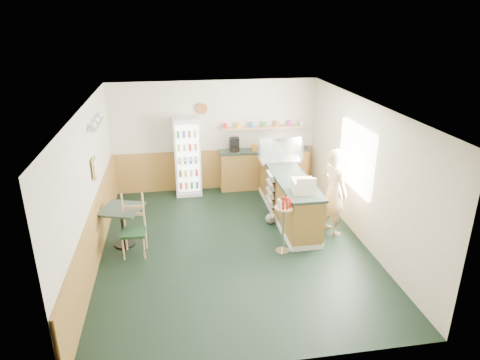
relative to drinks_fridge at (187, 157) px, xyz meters
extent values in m
plane|color=black|center=(0.70, -2.74, -0.94)|extent=(6.00, 6.00, 0.00)
cube|color=beige|center=(0.70, 0.27, 0.41)|extent=(5.00, 0.02, 2.70)
cube|color=beige|center=(-1.81, -2.74, 0.41)|extent=(0.02, 6.00, 2.70)
cube|color=beige|center=(3.21, -2.74, 0.41)|extent=(0.02, 6.00, 2.70)
cube|color=white|center=(0.70, -2.74, 1.77)|extent=(5.00, 6.00, 0.02)
cube|color=olive|center=(0.70, 0.23, -0.44)|extent=(4.98, 0.05, 1.00)
cube|color=olive|center=(-1.77, -2.74, -0.44)|extent=(0.05, 5.98, 1.00)
cube|color=white|center=(3.16, -2.44, 0.61)|extent=(0.06, 1.45, 1.25)
cube|color=gold|center=(-1.75, -2.24, 0.61)|extent=(0.03, 0.32, 0.38)
cube|color=silver|center=(-1.70, -1.74, 1.31)|extent=(0.18, 1.20, 0.03)
cylinder|color=brown|center=(0.40, 0.20, 1.11)|extent=(0.26, 0.04, 0.26)
cube|color=olive|center=(2.05, -1.67, -0.46)|extent=(0.60, 2.95, 0.95)
cube|color=silver|center=(2.05, -1.67, -0.89)|extent=(0.64, 2.97, 0.10)
cube|color=#2B3B31|center=(2.05, -1.67, 0.05)|extent=(0.68, 3.01, 0.05)
cube|color=olive|center=(1.90, 0.06, -0.46)|extent=(2.20, 0.38, 0.95)
cube|color=#2B3B31|center=(1.90, 0.06, 0.05)|extent=(2.24, 0.42, 0.05)
cube|color=tan|center=(1.90, 0.14, 0.61)|extent=(2.10, 0.22, 0.04)
cube|color=black|center=(1.15, 0.06, 0.24)|extent=(0.22, 0.18, 0.34)
cylinder|color=#B2664C|center=(0.95, 0.14, 0.69)|extent=(0.10, 0.10, 0.12)
cylinder|color=#B2664C|center=(1.27, 0.14, 0.69)|extent=(0.10, 0.10, 0.12)
cylinder|color=#B2664C|center=(1.58, 0.14, 0.69)|extent=(0.10, 0.10, 0.12)
cylinder|color=#B2664C|center=(1.90, 0.14, 0.69)|extent=(0.10, 0.10, 0.12)
cylinder|color=#B2664C|center=(2.22, 0.14, 0.69)|extent=(0.10, 0.10, 0.12)
cylinder|color=#B2664C|center=(2.53, 0.14, 0.69)|extent=(0.10, 0.10, 0.12)
cylinder|color=#B2664C|center=(2.85, 0.14, 0.69)|extent=(0.10, 0.10, 0.12)
cube|color=white|center=(0.00, 0.04, 0.00)|extent=(0.62, 0.44, 1.88)
cube|color=white|center=(0.00, -0.19, 0.01)|extent=(0.52, 0.02, 1.66)
cube|color=silver|center=(0.00, -0.26, 0.01)|extent=(0.56, 0.02, 1.72)
cube|color=silver|center=(2.05, -0.90, 0.11)|extent=(0.95, 0.50, 0.06)
cube|color=silver|center=(2.05, -0.90, 0.37)|extent=(0.93, 0.47, 0.47)
cube|color=#EDE3C4|center=(2.05, -2.68, 0.19)|extent=(0.44, 0.46, 0.23)
imported|color=tan|center=(2.75, -2.51, -0.05)|extent=(0.59, 0.70, 1.78)
cylinder|color=silver|center=(1.58, -3.09, -0.93)|extent=(0.26, 0.26, 0.02)
cylinder|color=silver|center=(1.58, -3.09, -0.48)|extent=(0.04, 0.04, 0.89)
cylinder|color=tan|center=(1.58, -3.09, -0.04)|extent=(0.34, 0.34, 0.02)
cylinder|color=red|center=(1.68, -3.08, 0.05)|extent=(0.05, 0.05, 0.15)
cylinder|color=red|center=(1.65, -3.01, 0.05)|extent=(0.05, 0.05, 0.15)
cylinder|color=red|center=(1.58, -2.99, 0.05)|extent=(0.05, 0.05, 0.15)
cylinder|color=red|center=(1.51, -3.01, 0.05)|extent=(0.05, 0.05, 0.15)
cylinder|color=red|center=(1.48, -3.07, 0.05)|extent=(0.05, 0.05, 0.15)
cylinder|color=red|center=(1.49, -3.14, 0.05)|extent=(0.05, 0.05, 0.15)
cylinder|color=red|center=(1.54, -3.19, 0.05)|extent=(0.05, 0.05, 0.15)
cylinder|color=red|center=(1.61, -3.19, 0.05)|extent=(0.05, 0.05, 0.15)
cylinder|color=red|center=(1.67, -3.14, 0.05)|extent=(0.05, 0.05, 0.15)
cube|color=black|center=(1.71, -1.55, -0.69)|extent=(0.05, 0.48, 0.03)
cube|color=beige|center=(1.69, -1.55, -0.62)|extent=(0.10, 0.44, 0.16)
cube|color=black|center=(1.71, -1.55, -0.49)|extent=(0.05, 0.48, 0.03)
cube|color=beige|center=(1.69, -1.55, -0.42)|extent=(0.10, 0.44, 0.16)
cube|color=black|center=(1.71, -1.55, -0.29)|extent=(0.05, 0.48, 0.03)
cube|color=beige|center=(1.69, -1.55, -0.22)|extent=(0.10, 0.44, 0.16)
cube|color=black|center=(1.71, -1.55, -0.09)|extent=(0.05, 0.48, 0.03)
cube|color=beige|center=(1.69, -1.55, -0.02)|extent=(0.10, 0.44, 0.16)
cylinder|color=black|center=(-1.35, -2.36, -0.92)|extent=(0.40, 0.40, 0.04)
cylinder|color=black|center=(-1.35, -2.36, -0.55)|extent=(0.08, 0.08, 0.70)
cube|color=#2B3B31|center=(-1.35, -2.36, -0.18)|extent=(0.89, 0.89, 0.04)
cube|color=#15311A|center=(-1.12, -2.76, -0.48)|extent=(0.45, 0.45, 0.05)
cylinder|color=tan|center=(-1.30, -2.94, -0.71)|extent=(0.04, 0.04, 0.45)
cylinder|color=tan|center=(-0.94, -2.94, -0.71)|extent=(0.04, 0.04, 0.45)
cylinder|color=tan|center=(-1.30, -2.57, -0.71)|extent=(0.04, 0.04, 0.45)
cylinder|color=tan|center=(-0.94, -2.57, -0.71)|extent=(0.04, 0.04, 0.45)
cube|color=tan|center=(-1.12, -2.56, -0.14)|extent=(0.39, 0.06, 0.69)
sphere|color=gray|center=(1.62, -1.94, -0.83)|extent=(0.22, 0.22, 0.22)
sphere|color=gray|center=(1.62, -2.05, -0.74)|extent=(0.13, 0.13, 0.13)
camera|label=1|loc=(-0.32, -9.84, 3.23)|focal=32.00mm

